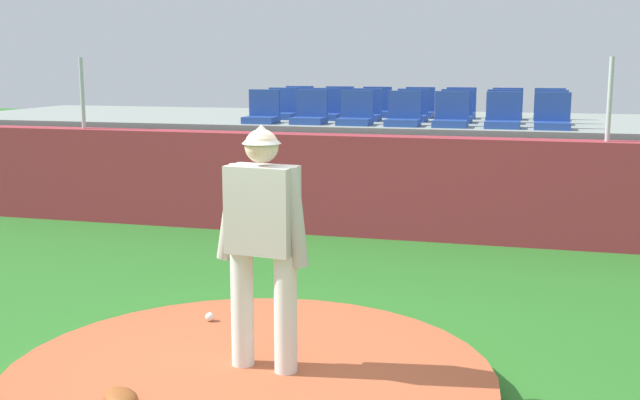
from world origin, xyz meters
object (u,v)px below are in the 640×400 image
stadium_chair_8 (326,110)px  stadium_chair_12 (503,113)px  baseball (210,317)px  fielding_glove (121,398)px  stadium_chair_20 (549,110)px  stadium_chair_11 (456,112)px  stadium_chair_1 (310,113)px  stadium_chair_13 (551,113)px  stadium_chair_3 (404,115)px  stadium_chair_4 (451,116)px  stadium_chair_6 (552,118)px  stadium_chair_16 (376,107)px  stadium_chair_18 (460,109)px  stadium_chair_17 (419,108)px  stadium_chair_0 (263,113)px  stadium_chair_7 (282,109)px  stadium_chair_10 (412,111)px  stadium_chair_19 (507,109)px  pitcher (263,230)px  stadium_chair_9 (365,111)px  stadium_chair_2 (356,114)px  stadium_chair_15 (338,107)px  stadium_chair_5 (503,117)px

stadium_chair_8 → stadium_chair_12: size_ratio=1.00×
baseball → fielding_glove: bearing=-85.9°
baseball → stadium_chair_20: (2.78, 7.23, 1.35)m
stadium_chair_11 → stadium_chair_1: bearing=22.4°
stadium_chair_13 → stadium_chair_3: bearing=23.8°
fielding_glove → stadium_chair_8: stadium_chair_8 is taller
stadium_chair_4 → stadium_chair_12: (0.68, 0.90, 0.00)m
stadium_chair_4 → stadium_chair_12: bearing=-127.1°
stadium_chair_12 → stadium_chair_6: bearing=127.7°
fielding_glove → stadium_chair_16: bearing=-47.5°
baseball → stadium_chair_18: stadium_chair_18 is taller
fielding_glove → stadium_chair_17: 9.02m
stadium_chair_8 → stadium_chair_0: bearing=51.4°
stadium_chair_7 → stadium_chair_10: bearing=-179.7°
stadium_chair_11 → stadium_chair_12: 0.69m
stadium_chair_11 → stadium_chair_19: 1.16m
stadium_chair_18 → pitcher: bearing=85.8°
stadium_chair_9 → stadium_chair_12: same height
stadium_chair_10 → stadium_chair_18: 1.11m
stadium_chair_2 → stadium_chair_10: (0.69, 0.91, 0.00)m
stadium_chair_12 → stadium_chair_18: 1.15m
stadium_chair_11 → stadium_chair_13: same height
baseball → stadium_chair_15: (-0.70, 7.24, 1.35)m
stadium_chair_1 → stadium_chair_16: 1.88m
stadium_chair_16 → stadium_chair_19: (2.15, -0.01, 0.00)m
stadium_chair_12 → stadium_chair_20: 1.12m
stadium_chair_0 → stadium_chair_5: 3.55m
stadium_chair_2 → stadium_chair_9: size_ratio=1.00×
stadium_chair_0 → stadium_chair_7: 0.93m
fielding_glove → stadium_chair_15: 9.06m
stadium_chair_9 → stadium_chair_6: bearing=162.5°
stadium_chair_11 → stadium_chair_16: size_ratio=1.00×
stadium_chair_8 → stadium_chair_13: same height
baseball → stadium_chair_3: stadium_chair_3 is taller
stadium_chair_5 → stadium_chair_12: same height
stadium_chair_3 → stadium_chair_18: same height
stadium_chair_4 → stadium_chair_17: bearing=-68.3°
fielding_glove → stadium_chair_15: bearing=-43.3°
stadium_chair_20 → stadium_chair_8: bearing=14.3°
stadium_chair_13 → stadium_chair_17: bearing=-22.5°
stadium_chair_2 → stadium_chair_17: size_ratio=1.00×
stadium_chair_1 → stadium_chair_17: 2.24m
pitcher → stadium_chair_3: stadium_chair_3 is taller
stadium_chair_0 → stadium_chair_11: bearing=-162.3°
stadium_chair_6 → stadium_chair_1: bearing=-0.4°
stadium_chair_11 → stadium_chair_15: (-2.09, 0.92, 0.00)m
stadium_chair_0 → stadium_chair_17: (2.13, 1.80, 0.00)m
baseball → fielding_glove: (0.12, -1.68, 0.02)m
stadium_chair_1 → stadium_chair_2: size_ratio=1.00×
stadium_chair_4 → stadium_chair_19: 1.91m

